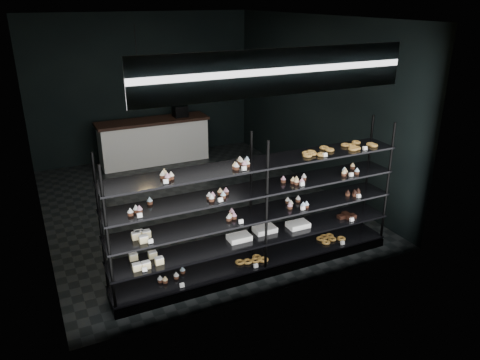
{
  "coord_description": "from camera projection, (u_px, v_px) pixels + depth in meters",
  "views": [
    {
      "loc": [
        -2.57,
        -7.33,
        3.52
      ],
      "look_at": [
        0.04,
        -1.9,
        1.13
      ],
      "focal_mm": 35.0,
      "sensor_mm": 36.0,
      "label": 1
    }
  ],
  "objects": [
    {
      "name": "pendant_lamp",
      "position": [
        139.0,
        82.0,
        6.19
      ],
      "size": [
        0.3,
        0.3,
        0.88
      ],
      "color": "black",
      "rests_on": "room"
    },
    {
      "name": "room",
      "position": [
        189.0,
        117.0,
        7.89
      ],
      "size": [
        5.01,
        6.01,
        3.2
      ],
      "color": "black",
      "rests_on": "ground"
    },
    {
      "name": "service_counter",
      "position": [
        154.0,
        140.0,
        10.4
      ],
      "size": [
        2.45,
        0.65,
        1.23
      ],
      "color": "white",
      "rests_on": "room"
    },
    {
      "name": "signage",
      "position": [
        278.0,
        72.0,
        5.01
      ],
      "size": [
        3.3,
        0.05,
        0.5
      ],
      "color": "#0B113B",
      "rests_on": "room"
    },
    {
      "name": "display_shelf",
      "position": [
        257.0,
        229.0,
        6.2
      ],
      "size": [
        4.0,
        0.5,
        1.91
      ],
      "color": "black",
      "rests_on": "room"
    }
  ]
}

